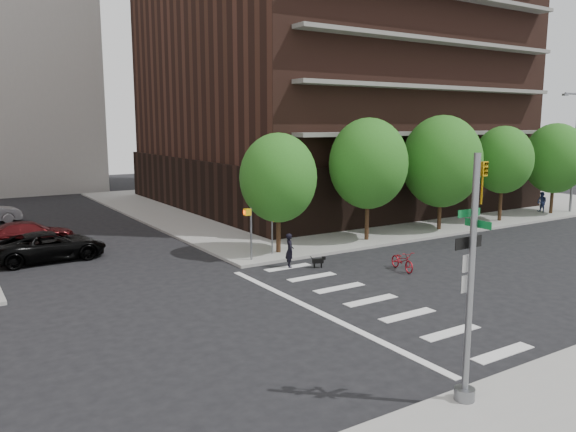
# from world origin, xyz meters

# --- Properties ---
(ground) EXTENTS (120.00, 120.00, 0.00)m
(ground) POSITION_xyz_m (0.00, 0.00, 0.00)
(ground) COLOR black
(ground) RESTS_ON ground
(sidewalk_ne) EXTENTS (39.00, 33.00, 0.15)m
(sidewalk_ne) POSITION_xyz_m (20.50, 23.50, 0.07)
(sidewalk_ne) COLOR gray
(sidewalk_ne) RESTS_ON ground
(crosswalk) EXTENTS (3.85, 13.00, 0.01)m
(crosswalk) POSITION_xyz_m (2.21, -0.00, 0.01)
(crosswalk) COLOR silver
(crosswalk) RESTS_ON ground
(tree_a) EXTENTS (4.00, 4.00, 5.90)m
(tree_a) POSITION_xyz_m (4.00, 8.50, 4.04)
(tree_a) COLOR #301E11
(tree_a) RESTS_ON sidewalk_ne
(tree_b) EXTENTS (4.50, 4.50, 6.65)m
(tree_b) POSITION_xyz_m (10.00, 8.50, 4.54)
(tree_b) COLOR #301E11
(tree_b) RESTS_ON sidewalk_ne
(tree_c) EXTENTS (5.00, 5.00, 6.80)m
(tree_c) POSITION_xyz_m (16.00, 8.50, 4.45)
(tree_c) COLOR #301E11
(tree_c) RESTS_ON sidewalk_ne
(tree_d) EXTENTS (4.00, 4.00, 6.20)m
(tree_d) POSITION_xyz_m (22.00, 8.50, 4.34)
(tree_d) COLOR #301E11
(tree_d) RESTS_ON sidewalk_ne
(tree_e) EXTENTS (4.50, 4.50, 6.35)m
(tree_e) POSITION_xyz_m (28.00, 8.50, 4.25)
(tree_e) COLOR #301E11
(tree_e) RESTS_ON sidewalk_ne
(traffic_signal) EXTENTS (0.90, 0.75, 6.00)m
(traffic_signal) POSITION_xyz_m (-0.47, -7.49, 2.70)
(traffic_signal) COLOR slate
(traffic_signal) RESTS_ON sidewalk_s
(pedestrian_signal) EXTENTS (2.18, 0.67, 2.60)m
(pedestrian_signal) POSITION_xyz_m (2.32, 7.92, 1.85)
(pedestrian_signal) COLOR slate
(pedestrian_signal) RESTS_ON sidewalk_ne
(streetlamp) EXTENTS (2.14, 0.22, 9.00)m
(streetlamp) POSITION_xyz_m (29.82, 8.20, 5.29)
(streetlamp) COLOR slate
(streetlamp) RESTS_ON sidewalk_ne
(parked_car_black) EXTENTS (2.64, 5.39, 1.47)m
(parked_car_black) POSITION_xyz_m (-6.28, 13.61, 0.74)
(parked_car_black) COLOR black
(parked_car_black) RESTS_ON ground
(parked_car_maroon) EXTENTS (1.99, 4.80, 1.39)m
(parked_car_maroon) POSITION_xyz_m (-6.63, 17.85, 0.69)
(parked_car_maroon) COLOR #480E10
(parked_car_maroon) RESTS_ON ground
(scooter) EXTENTS (0.96, 1.87, 0.94)m
(scooter) POSITION_xyz_m (7.23, 2.68, 0.47)
(scooter) COLOR maroon
(scooter) RESTS_ON ground
(dog_walker) EXTENTS (0.71, 0.60, 1.65)m
(dog_walker) POSITION_xyz_m (3.10, 6.00, 0.83)
(dog_walker) COLOR black
(dog_walker) RESTS_ON ground
(dog) EXTENTS (0.64, 0.38, 0.54)m
(dog) POSITION_xyz_m (4.22, 5.19, 0.34)
(dog) COLOR black
(dog) RESTS_ON ground
(pedestrian_far) EXTENTS (0.85, 0.72, 1.54)m
(pedestrian_far) POSITION_xyz_m (27.85, 9.18, 0.92)
(pedestrian_far) COLOR navy
(pedestrian_far) RESTS_ON sidewalk_ne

